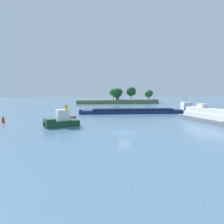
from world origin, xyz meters
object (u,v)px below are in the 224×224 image
at_px(fishing_skiff, 110,108).
at_px(tugboat, 61,121).
at_px(white_riverboat, 209,116).
at_px(channel_buoy_red, 3,120).
at_px(cargo_barge, 139,111).
at_px(small_motorboat, 69,117).

distance_m(fishing_skiff, tugboat, 48.46).
relative_size(white_riverboat, channel_buoy_red, 11.72).
distance_m(cargo_barge, channel_buoy_red, 46.31).
relative_size(tugboat, cargo_barge, 0.21).
distance_m(fishing_skiff, white_riverboat, 48.61).
bearing_deg(white_riverboat, small_motorboat, 156.87).
relative_size(fishing_skiff, cargo_barge, 0.13).
bearing_deg(cargo_barge, white_riverboat, -63.38).
xyz_separation_m(small_motorboat, channel_buoy_red, (-16.82, -9.72, 0.60)).
relative_size(fishing_skiff, channel_buoy_red, 2.87).
bearing_deg(channel_buoy_red, white_riverboat, -6.85).
height_order(fishing_skiff, small_motorboat, fishing_skiff).
xyz_separation_m(fishing_skiff, small_motorboat, (-16.72, -27.22, -0.06)).
height_order(white_riverboat, channel_buoy_red, white_riverboat).
bearing_deg(tugboat, white_riverboat, 2.34).
distance_m(tugboat, white_riverboat, 39.12).
height_order(fishing_skiff, tugboat, tugboat).
distance_m(fishing_skiff, cargo_barge, 19.89).
bearing_deg(channel_buoy_red, fishing_skiff, 47.76).
bearing_deg(cargo_barge, tugboat, -133.88).
xyz_separation_m(white_riverboat, cargo_barge, (-12.87, 25.67, -0.76)).
height_order(fishing_skiff, cargo_barge, cargo_barge).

